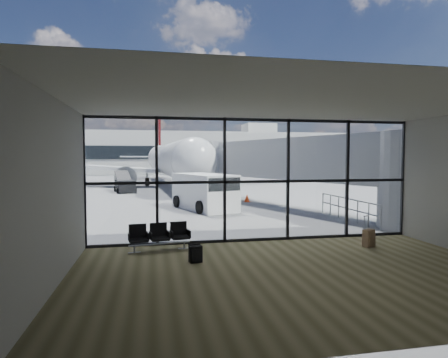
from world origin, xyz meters
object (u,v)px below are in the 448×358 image
object	(u,v)px
backpack	(196,254)
airliner	(170,160)
seating_row	(159,235)
service_van	(205,191)
belt_loader	(125,185)
suitcase	(369,238)

from	to	relation	value
backpack	airliner	world-z (taller)	airliner
seating_row	service_van	size ratio (longest dim) A/B	0.38
airliner	belt_loader	xyz separation A→B (m)	(-4.47, -8.66, -2.16)
service_van	belt_loader	size ratio (longest dim) A/B	1.24
backpack	suitcase	bearing A→B (deg)	-4.33
seating_row	airliner	world-z (taller)	airliner
service_van	belt_loader	xyz separation A→B (m)	(-5.50, 12.43, -0.45)
service_van	seating_row	bearing A→B (deg)	-126.48
seating_row	airliner	bearing A→B (deg)	77.80
backpack	belt_loader	world-z (taller)	belt_loader
backpack	suitcase	size ratio (longest dim) A/B	0.51
seating_row	airliner	size ratio (longest dim) A/B	0.06
belt_loader	service_van	bearing A→B (deg)	-77.85
suitcase	airliner	world-z (taller)	airliner
seating_row	belt_loader	bearing A→B (deg)	88.11
suitcase	service_van	distance (m)	11.24
airliner	service_van	size ratio (longest dim) A/B	6.75
seating_row	airliner	xyz separation A→B (m)	(1.83, 30.50, 2.29)
backpack	belt_loader	distance (m)	23.86
seating_row	suitcase	size ratio (longest dim) A/B	1.86
service_van	belt_loader	distance (m)	13.60
backpack	service_van	xyz separation A→B (m)	(1.84, 11.15, 0.82)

